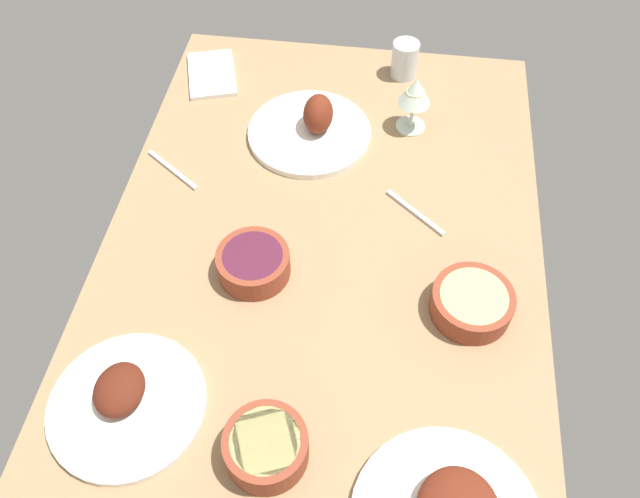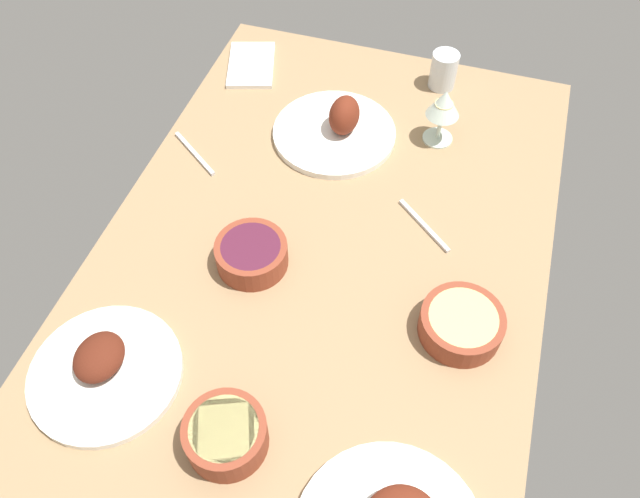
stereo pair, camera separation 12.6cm
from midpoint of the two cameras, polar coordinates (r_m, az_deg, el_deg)
name	(u,v)px [view 2 (the right image)]	position (r cm, az deg, el deg)	size (l,w,h in cm)	color
dining_table	(320,261)	(129.35, 2.79, -1.25)	(140.00, 90.00, 4.00)	#937551
plate_center_main	(337,128)	(149.81, 4.02, 10.75)	(28.87, 28.87, 10.05)	white
plate_far_side	(104,369)	(117.07, -16.05, -10.62)	(27.08, 27.08, 6.55)	white
bowl_onions	(252,254)	(124.20, -3.34, -0.62)	(14.37, 14.37, 5.57)	brown
bowl_pasta	(461,324)	(119.88, 15.66, -6.74)	(15.41, 15.41, 5.34)	brown
bowl_potatoes	(226,435)	(106.47, -5.06, -16.65)	(13.73, 13.73, 6.49)	brown
wine_glass	(444,106)	(147.32, 13.61, 12.33)	(7.60, 7.60, 14.00)	silver
water_tumbler	(444,70)	(166.06, 13.35, 15.34)	(6.69, 6.69, 9.26)	silver
folded_napkin	(251,65)	(170.72, -4.07, 16.17)	(18.11, 11.57, 1.20)	white
fork_loose	(424,225)	(134.70, 12.05, 1.93)	(16.13, 0.90, 0.80)	silver
spoon_loose	(195,153)	(147.74, -8.89, 8.40)	(16.54, 0.90, 0.80)	silver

